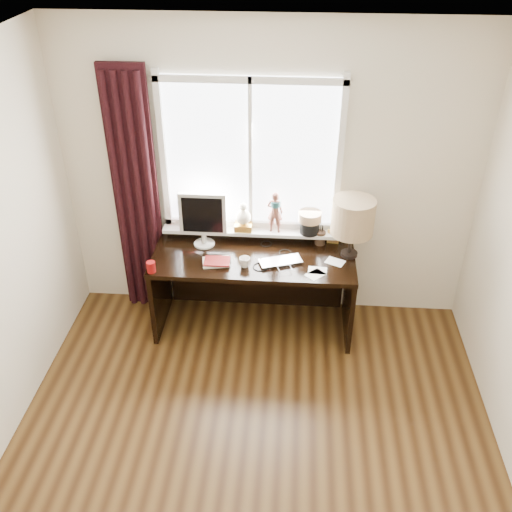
# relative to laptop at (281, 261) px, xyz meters

# --- Properties ---
(floor) EXTENTS (3.50, 4.00, 0.00)m
(floor) POSITION_rel_laptop_xyz_m (-0.13, -1.55, -0.76)
(floor) COLOR #573A18
(floor) RESTS_ON ground
(ceiling) EXTENTS (3.50, 4.00, 0.00)m
(ceiling) POSITION_rel_laptop_xyz_m (-0.13, -1.55, 1.84)
(ceiling) COLOR white
(ceiling) RESTS_ON wall_back
(wall_back) EXTENTS (3.50, 0.00, 2.60)m
(wall_back) POSITION_rel_laptop_xyz_m (-0.13, 0.45, 0.54)
(wall_back) COLOR beige
(wall_back) RESTS_ON ground
(laptop) EXTENTS (0.40, 0.33, 0.03)m
(laptop) POSITION_rel_laptop_xyz_m (0.00, 0.00, 0.00)
(laptop) COLOR silver
(laptop) RESTS_ON desk
(mug) EXTENTS (0.11, 0.11, 0.09)m
(mug) POSITION_rel_laptop_xyz_m (-0.29, -0.07, 0.03)
(mug) COLOR white
(mug) RESTS_ON desk
(red_cup) EXTENTS (0.07, 0.07, 0.09)m
(red_cup) POSITION_rel_laptop_xyz_m (-1.03, -0.21, 0.03)
(red_cup) COLOR maroon
(red_cup) RESTS_ON desk
(window) EXTENTS (1.52, 0.22, 1.40)m
(window) POSITION_rel_laptop_xyz_m (-0.26, 0.40, 0.55)
(window) COLOR white
(window) RESTS_ON ground
(curtain) EXTENTS (0.38, 0.09, 2.25)m
(curtain) POSITION_rel_laptop_xyz_m (-1.26, 0.36, 0.35)
(curtain) COLOR black
(curtain) RESTS_ON floor
(desk) EXTENTS (1.70, 0.70, 0.75)m
(desk) POSITION_rel_laptop_xyz_m (-0.23, 0.18, -0.26)
(desk) COLOR black
(desk) RESTS_ON floor
(monitor) EXTENTS (0.40, 0.18, 0.49)m
(monitor) POSITION_rel_laptop_xyz_m (-0.67, 0.24, 0.26)
(monitor) COLOR beige
(monitor) RESTS_ON desk
(notebook_stack) EXTENTS (0.25, 0.20, 0.03)m
(notebook_stack) POSITION_rel_laptop_xyz_m (-0.53, -0.05, 0.00)
(notebook_stack) COLOR beige
(notebook_stack) RESTS_ON desk
(brush_holder) EXTENTS (0.09, 0.09, 0.25)m
(brush_holder) POSITION_rel_laptop_xyz_m (0.33, 0.33, 0.05)
(brush_holder) COLOR black
(brush_holder) RESTS_ON desk
(icon_frame) EXTENTS (0.10, 0.03, 0.13)m
(icon_frame) POSITION_rel_laptop_xyz_m (0.44, 0.34, 0.05)
(icon_frame) COLOR gold
(icon_frame) RESTS_ON desk
(table_lamp) EXTENTS (0.35, 0.35, 0.52)m
(table_lamp) POSITION_rel_laptop_xyz_m (0.57, 0.16, 0.35)
(table_lamp) COLOR black
(table_lamp) RESTS_ON desk
(loose_papers) EXTENTS (0.35, 0.37, 0.00)m
(loose_papers) POSITION_rel_laptop_xyz_m (0.34, -0.06, -0.01)
(loose_papers) COLOR white
(loose_papers) RESTS_ON desk
(desk_cables) EXTENTS (0.34, 0.49, 0.01)m
(desk_cables) POSITION_rel_laptop_xyz_m (-0.09, 0.08, -0.01)
(desk_cables) COLOR black
(desk_cables) RESTS_ON desk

